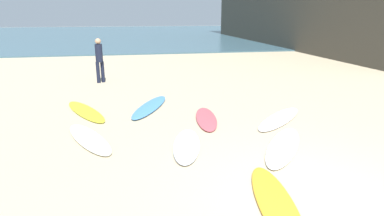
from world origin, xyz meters
The scene contains 11 objects.
ground_plane centered at (0.00, 0.00, 0.00)m, with size 120.00×120.00×0.00m, color #C6B28E.
ocean_water centered at (0.00, 37.80, 0.04)m, with size 120.00×40.00×0.08m, color #426675.
surfboard_0 centered at (-0.76, 4.04, 0.04)m, with size 0.53×1.99×0.07m, color #D1555F.
surfboard_1 centered at (-0.63, -0.01, 0.03)m, with size 0.55×2.29×0.06m, color gold.
surfboard_2 centered at (-1.57, 2.35, 0.04)m, with size 0.55×1.91×0.09m, color silver.
surfboard_3 centered at (-2.15, 5.41, 0.04)m, with size 0.55×2.53×0.09m, color #4D8FD6.
surfboard_4 centered at (-3.97, 5.32, 0.03)m, with size 0.54×2.54×0.06m, color yellow.
surfboard_5 centered at (1.15, 3.71, 0.03)m, with size 0.59×2.44×0.06m, color silver.
surfboard_6 centered at (0.42, 1.96, 0.04)m, with size 0.58×2.39×0.08m, color white.
surfboard_7 centered at (-3.64, 3.15, 0.03)m, with size 0.55×2.26×0.07m, color silver.
beachgoer_near centered at (-3.85, 9.40, 0.97)m, with size 0.39×0.39×1.74m.
Camera 1 is at (-2.63, -3.98, 2.76)m, focal length 30.76 mm.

